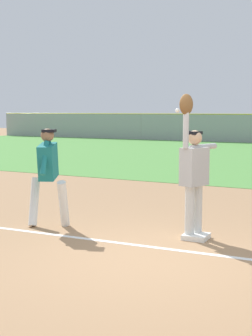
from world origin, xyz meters
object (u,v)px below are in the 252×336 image
fielder (193,168)px  parked_car_blue (138,128)px  parked_car_silver (218,130)px  first_base (196,236)px  baseball (177,111)px  runner (48,170)px

fielder → parked_car_blue: size_ratio=0.50×
fielder → parked_car_silver: 27.28m
parked_car_blue → first_base: bearing=-67.5°
parked_car_blue → parked_car_silver: size_ratio=1.01×
baseball → parked_car_blue: size_ratio=0.02×
first_base → runner: runner is taller
baseball → fielder: bearing=-26.0°
fielder → runner: fielder is taller
runner → first_base: bearing=-13.9°
baseball → parked_car_blue: 29.24m
baseball → first_base: bearing=-25.2°
first_base → baseball: baseball is taller
first_base → parked_car_silver: 27.33m
fielder → parked_car_silver: size_ratio=0.50×
first_base → baseball: bearing=154.8°
fielder → parked_car_silver: fielder is taller
first_base → fielder: 1.08m
parked_car_blue → parked_car_silver: 6.19m
baseball → parked_car_silver: bearing=105.4°
fielder → runner: (-2.50, -0.42, -0.12)m
first_base → runner: bearing=-171.3°
runner → parked_car_blue: bearing=90.3°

